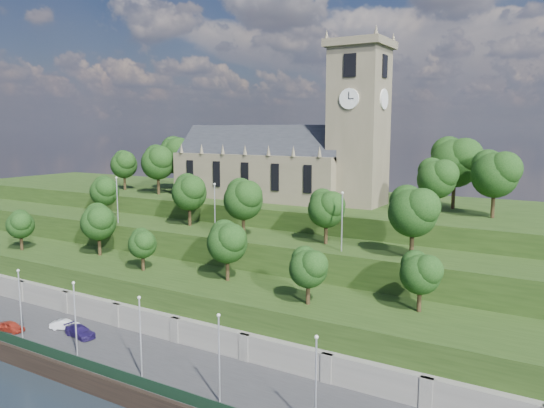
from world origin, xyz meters
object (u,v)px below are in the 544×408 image
Objects in this scene: church at (287,157)px; car_middle at (65,325)px; car_left at (11,326)px; car_right at (80,331)px.

church is 10.47× the size of car_middle.
car_left is 1.02× the size of car_middle.
church is 8.26× the size of car_right.
car_right is at bearing -122.93° from car_middle.
car_left is 0.80× the size of car_right.
car_left is 9.53m from car_right.
car_middle is (5.31, 3.94, -0.03)m from car_left.
church is 45.05m from car_middle.
car_middle is at bearing -105.22° from church.
church reaches higher than car_right.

